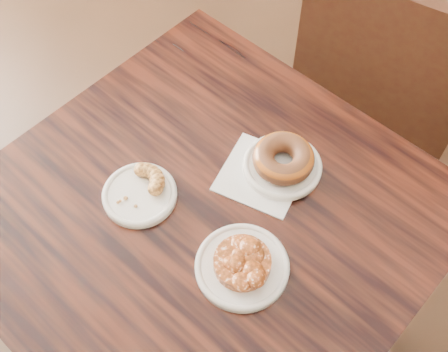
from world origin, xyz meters
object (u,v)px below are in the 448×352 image
Objects in this scene: chair_far at (388,81)px; apple_fritter at (242,261)px; cafe_table at (209,287)px; cruller_fragment at (138,189)px; glazed_donut at (283,158)px.

apple_fritter is (0.05, -0.85, 0.33)m from chair_far.
cafe_table is 8.02× the size of cruller_fragment.
cruller_fragment is (-0.12, -0.04, 0.40)m from cafe_table.
cafe_table is 5.87× the size of apple_fritter.
glazed_donut is 0.88× the size of apple_fritter.
cruller_fragment is at bearing 177.62° from apple_fritter.
apple_fritter is 0.24m from cruller_fragment.
cafe_table is 0.42m from cruller_fragment.
glazed_donut is at bearing 103.95° from apple_fritter.
chair_far is at bearing 93.51° from apple_fritter.
glazed_donut is at bearing 84.83° from chair_far.
chair_far reaches higher than cruller_fragment.
cafe_table is 0.90× the size of chair_far.
cruller_fragment is at bearing -131.73° from glazed_donut.
apple_fritter is 1.37× the size of cruller_fragment.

